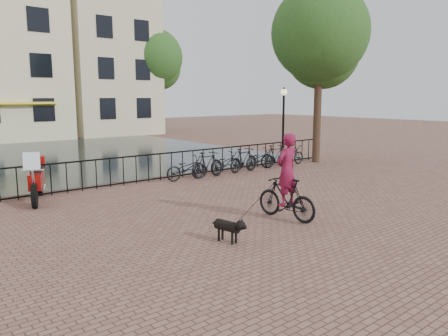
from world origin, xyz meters
TOP-DOWN VIEW (x-y plane):
  - ground at (0.00, 0.00)m, footprint 100.00×100.00m
  - canal_water at (0.00, 17.30)m, footprint 20.00×20.00m
  - railing at (0.00, 8.00)m, footprint 20.00×0.05m
  - canal_house_right at (8.50, 30.00)m, footprint 7.00×9.00m
  - tree_near_right at (9.20, 7.30)m, footprint 4.48×4.48m
  - tree_far_right at (12.00, 27.00)m, footprint 4.76×4.76m
  - lamp_post at (7.20, 7.60)m, footprint 0.30×0.30m
  - cyclist at (0.74, 1.41)m, footprint 0.85×1.92m
  - dog at (-1.55, 0.98)m, footprint 0.42×0.87m
  - motorcycle at (-3.59, 7.44)m, footprint 1.32×2.32m
  - parked_bike_0 at (1.80, 7.40)m, footprint 1.76×0.75m
  - parked_bike_1 at (2.75, 7.40)m, footprint 1.71×0.70m
  - parked_bike_2 at (3.70, 7.40)m, footprint 1.79×0.89m
  - parked_bike_3 at (4.65, 7.40)m, footprint 1.71×0.69m
  - parked_bike_4 at (5.60, 7.40)m, footprint 1.74×0.67m
  - parked_bike_5 at (6.55, 7.40)m, footprint 1.70×0.64m
  - parked_bike_6 at (7.50, 7.40)m, footprint 1.72×0.62m

SIDE VIEW (x-z plane):
  - ground at x=0.00m, z-range 0.00..0.00m
  - canal_water at x=0.00m, z-range 0.00..0.00m
  - dog at x=-1.55m, z-range 0.00..0.57m
  - parked_bike_0 at x=1.80m, z-range 0.00..0.90m
  - parked_bike_2 at x=3.70m, z-range 0.00..0.90m
  - parked_bike_4 at x=5.60m, z-range 0.00..0.90m
  - parked_bike_6 at x=7.50m, z-range 0.00..0.90m
  - parked_bike_1 at x=2.75m, z-range 0.00..1.00m
  - parked_bike_3 at x=4.65m, z-range 0.00..1.00m
  - parked_bike_5 at x=6.55m, z-range 0.00..1.00m
  - railing at x=0.00m, z-range -0.01..1.02m
  - motorcycle at x=-3.59m, z-range 0.00..1.63m
  - cyclist at x=0.74m, z-range -0.31..2.26m
  - lamp_post at x=7.20m, z-range 0.65..4.10m
  - tree_near_right at x=9.20m, z-range 1.85..10.09m
  - tree_far_right at x=12.00m, z-range 1.97..10.73m
  - canal_house_right at x=8.50m, z-range 0.00..13.30m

